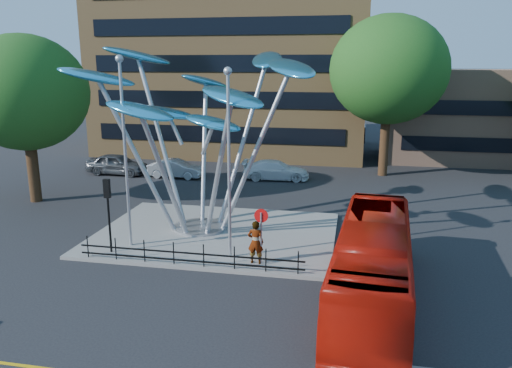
% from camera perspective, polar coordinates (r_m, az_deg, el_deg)
% --- Properties ---
extents(ground, '(120.00, 120.00, 0.00)m').
position_cam_1_polar(ground, '(20.17, -6.50, -11.67)').
color(ground, black).
rests_on(ground, ground).
extents(traffic_island, '(12.00, 9.00, 0.15)m').
position_cam_1_polar(traffic_island, '(25.72, -4.58, -5.70)').
color(traffic_island, slate).
rests_on(traffic_island, ground).
extents(low_building_near, '(15.00, 8.00, 8.00)m').
position_cam_1_polar(low_building_near, '(48.62, 23.60, 7.19)').
color(low_building_near, tan).
rests_on(low_building_near, ground).
extents(tree_right, '(8.80, 8.80, 12.11)m').
position_cam_1_polar(tree_right, '(39.37, 14.93, 12.48)').
color(tree_right, black).
rests_on(tree_right, ground).
extents(tree_left, '(7.60, 7.60, 10.32)m').
position_cam_1_polar(tree_left, '(33.73, -24.91, 9.41)').
color(tree_left, black).
rests_on(tree_left, ground).
extents(leaf_sculpture, '(12.72, 9.54, 9.51)m').
position_cam_1_polar(leaf_sculpture, '(25.27, -6.82, 9.69)').
color(leaf_sculpture, '#9EA0A5').
rests_on(leaf_sculpture, traffic_island).
extents(street_lamp_left, '(0.36, 0.36, 8.80)m').
position_cam_1_polar(street_lamp_left, '(23.41, -14.83, 5.28)').
color(street_lamp_left, '#9EA0A5').
rests_on(street_lamp_left, traffic_island).
extents(street_lamp_right, '(0.36, 0.36, 8.30)m').
position_cam_1_polar(street_lamp_right, '(21.26, -3.13, 4.18)').
color(street_lamp_right, '#9EA0A5').
rests_on(street_lamp_right, traffic_island).
extents(traffic_light_island, '(0.28, 0.18, 3.42)m').
position_cam_1_polar(traffic_light_island, '(23.31, -16.59, -1.77)').
color(traffic_light_island, black).
rests_on(traffic_light_island, traffic_island).
extents(no_entry_sign_island, '(0.60, 0.10, 2.45)m').
position_cam_1_polar(no_entry_sign_island, '(21.29, 0.59, -4.90)').
color(no_entry_sign_island, '#9EA0A5').
rests_on(no_entry_sign_island, traffic_island).
extents(pedestrian_railing_front, '(10.00, 0.06, 1.00)m').
position_cam_1_polar(pedestrian_railing_front, '(21.72, -7.71, -8.20)').
color(pedestrian_railing_front, black).
rests_on(pedestrian_railing_front, traffic_island).
extents(red_bus, '(3.28, 10.91, 3.00)m').
position_cam_1_polar(red_bus, '(18.90, 13.22, -8.79)').
color(red_bus, '#A81207').
rests_on(red_bus, ground).
extents(pedestrian, '(0.72, 0.48, 1.92)m').
position_cam_1_polar(pedestrian, '(21.55, -0.04, -6.66)').
color(pedestrian, gray).
rests_on(pedestrian, traffic_island).
extents(parked_car_left, '(4.86, 2.09, 1.64)m').
position_cam_1_polar(parked_car_left, '(40.68, -15.57, 2.21)').
color(parked_car_left, '#464A4F').
rests_on(parked_car_left, ground).
extents(parked_car_mid, '(4.26, 1.57, 1.39)m').
position_cam_1_polar(parked_car_mid, '(38.58, -9.15, 1.75)').
color(parked_car_mid, '#AAAEB2').
rests_on(parked_car_mid, ground).
extents(parked_car_right, '(5.13, 2.46, 1.44)m').
position_cam_1_polar(parked_car_right, '(37.50, 2.28, 1.60)').
color(parked_car_right, white).
rests_on(parked_car_right, ground).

